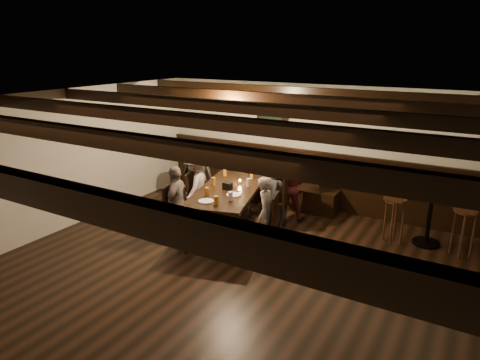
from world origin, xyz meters
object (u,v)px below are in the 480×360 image
Objects in this scene: chair_left_far at (179,222)px; person_left_near at (196,186)px; person_bench_right at (289,185)px; chair_left_near at (199,204)px; bar_stool_left at (394,220)px; chair_right_far at (264,231)px; person_bench_centre at (244,179)px; person_right_far at (266,213)px; chair_right_near at (275,211)px; bar_stool_right at (463,231)px; person_left_far at (177,202)px; high_top_table at (431,204)px; person_right_near at (277,193)px; person_bench_left at (197,176)px; dining_table at (228,192)px.

chair_left_far is 0.73× the size of person_left_near.
person_left_near is at bearing 15.26° from person_bench_right.
chair_left_near is 0.82× the size of bar_stool_left.
chair_right_far is (1.62, -0.49, 0.01)m from chair_left_near.
person_bench_right is (0.91, 0.09, -0.01)m from person_bench_centre.
chair_left_far is at bearing 64.38° from person_bench_centre.
chair_right_near is at bearing 1.92° from person_right_far.
bar_stool_right is (4.10, 1.67, 0.11)m from chair_left_far.
high_top_table is at bearing 101.50° from person_left_far.
person_bench_right reaches higher than chair_left_far.
high_top_table is (2.42, 0.57, 0.07)m from person_right_near.
person_bench_right reaches higher than person_right_near.
person_right_far is 1.11× the size of bar_stool_left.
person_right_near is at bearing -1.97° from chair_right_far.
person_left_near is (-1.47, -0.87, -0.01)m from person_bench_right.
chair_left_far is 0.86× the size of bar_stool_right.
person_bench_centre reaches higher than person_left_near.
person_bench_left is (-0.29, 0.39, 0.40)m from chair_left_near.
person_right_far is 1.13× the size of high_top_table.
bar_stool_right is (4.34, 0.80, 0.13)m from chair_left_near.
person_right_far is (0.24, -0.87, -0.02)m from person_right_near.
chair_left_near is 1.75m from person_right_far.
bar_stool_left is at bearing -69.11° from person_right_far.
chair_left_near is at bearing -158.54° from bar_stool_left.
dining_table is 2.14× the size of bar_stool_left.
bar_stool_right is (1.00, 0.05, 0.00)m from bar_stool_left.
person_right_near is at bearing 121.49° from chair_left_far.
bar_stool_left is at bearing 170.46° from person_bench_left.
person_left_far is at bearing -90.00° from chair_left_far.
bar_stool_right reaches higher than dining_table.
person_right_far is (1.42, 0.39, 0.31)m from chair_left_far.
bar_stool_right is at bearing -97.20° from person_right_near.
bar_stool_left is (3.10, 1.62, 0.11)m from chair_left_far.
person_left_near reaches higher than chair_left_far.
chair_right_near is 1.99m from bar_stool_left.
bar_stool_right is (3.53, 1.04, -0.33)m from dining_table.
person_bench_centre is 3.31m from high_top_table.
chair_left_near is 0.90m from chair_left_far.
bar_stool_left is (1.90, -0.11, -0.24)m from person_bench_right.
chair_left_far is 1.70m from chair_right_near.
person_left_far is at bearing 120.96° from person_right_near.
bar_stool_right is (2.90, -0.06, -0.24)m from person_bench_right.
person_left_far is 1.18× the size of bar_stool_right.
bar_stool_left is at bearing -69.41° from chair_right_far.
high_top_table is (3.03, 1.20, -0.03)m from dining_table.
person_right_far is at bearing 140.71° from person_bench_left.
bar_stool_left is (1.95, 0.37, 0.10)m from chair_right_near.
person_left_near is at bearing -158.44° from bar_stool_right.
dining_table is 2.74m from bar_stool_left.
dining_table is 0.88m from person_right_far.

